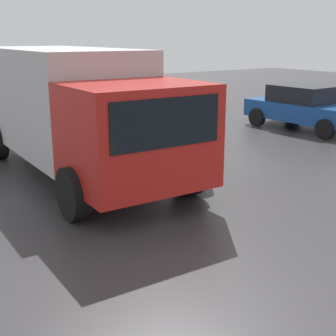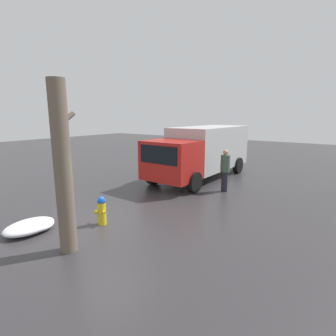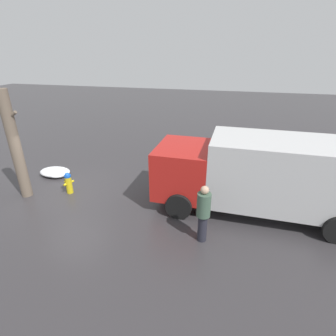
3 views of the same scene
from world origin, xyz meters
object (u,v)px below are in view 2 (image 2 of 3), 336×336
tree_trunk (63,169)px  delivery_truck (203,150)px  fire_hydrant (102,210)px  pedestrian (225,169)px

tree_trunk → delivery_truck: bearing=6.7°
fire_hydrant → delivery_truck: delivery_truck is taller
fire_hydrant → delivery_truck: 7.41m
tree_trunk → pedestrian: (7.04, -1.03, -1.05)m
fire_hydrant → delivery_truck: (7.32, 0.48, 1.03)m
delivery_truck → pedestrian: delivery_truck is taller
tree_trunk → delivery_truck: tree_trunk is taller
delivery_truck → pedestrian: bearing=140.1°
tree_trunk → delivery_truck: (8.86, 1.05, -0.57)m
delivery_truck → pedestrian: size_ratio=3.94×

